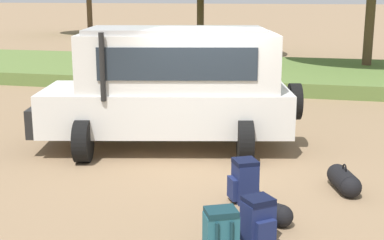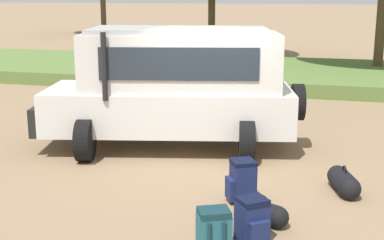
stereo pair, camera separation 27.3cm
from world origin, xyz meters
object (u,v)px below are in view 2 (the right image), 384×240
Objects in this scene: safari_vehicle at (174,85)px; backpack_beside_front_wheel at (242,182)px; duffel_bag_low_black_case at (262,212)px; backpack_cluster_center at (252,221)px; duffel_bag_soft_canvas at (344,182)px; backpack_near_rear_wheel at (214,231)px.

safari_vehicle is 3.31m from backpack_beside_front_wheel.
backpack_cluster_center is at bearing -94.20° from duffel_bag_low_black_case.
duffel_bag_soft_canvas is at bearing 28.84° from backpack_beside_front_wheel.
safari_vehicle is 5.88× the size of duffel_bag_soft_canvas.
duffel_bag_low_black_case is at bearing -59.10° from backpack_beside_front_wheel.
backpack_cluster_center reaches higher than duffel_bag_soft_canvas.
duffel_bag_low_black_case is at bearing 65.16° from backpack_near_rear_wheel.
backpack_near_rear_wheel is (-0.42, -0.39, -0.02)m from backpack_cluster_center.
backpack_beside_front_wheel is (1.85, -2.57, -0.97)m from safari_vehicle.
safari_vehicle reaches higher than duffel_bag_soft_canvas.
duffel_bag_low_black_case is (0.41, -0.69, -0.17)m from backpack_beside_front_wheel.
safari_vehicle is 9.85× the size of backpack_near_rear_wheel.
duffel_bag_low_black_case is at bearing 85.80° from backpack_cluster_center.
duffel_bag_soft_canvas is (3.35, -1.74, -1.12)m from safari_vehicle.
backpack_near_rear_wheel is at bearing -91.67° from backpack_beside_front_wheel.
backpack_beside_front_wheel is at bearing -151.16° from duffel_bag_soft_canvas.
safari_vehicle is at bearing 112.97° from backpack_near_rear_wheel.
backpack_near_rear_wheel is at bearing -67.03° from safari_vehicle.
backpack_cluster_center reaches higher than backpack_near_rear_wheel.
duffel_bag_low_black_case is at bearing -55.18° from safari_vehicle.
duffel_bag_soft_canvas is (1.50, 0.82, -0.15)m from backpack_beside_front_wheel.
backpack_beside_front_wheel reaches higher than backpack_cluster_center.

